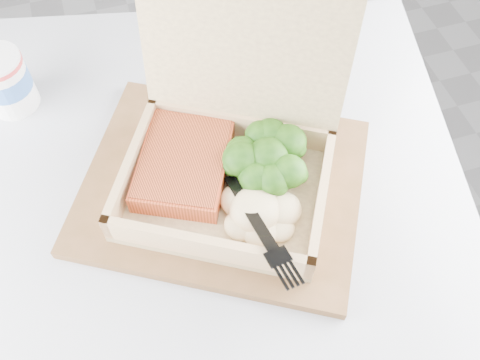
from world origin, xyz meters
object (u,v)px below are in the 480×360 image
object	(u,v)px
serving_tray	(222,186)
takeout_container	(231,144)
paper_cup	(4,80)
cafe_table	(192,265)

from	to	relation	value
serving_tray	takeout_container	distance (m)	0.07
takeout_container	paper_cup	size ratio (longest dim) A/B	3.62
serving_tray	takeout_container	size ratio (longest dim) A/B	1.09
paper_cup	cafe_table	bearing A→B (deg)	-51.96
cafe_table	paper_cup	xyz separation A→B (m)	(-0.18, 0.23, 0.23)
takeout_container	paper_cup	xyz separation A→B (m)	(-0.25, 0.21, -0.02)
serving_tray	takeout_container	world-z (taller)	takeout_container
cafe_table	serving_tray	distance (m)	0.20
cafe_table	takeout_container	world-z (taller)	takeout_container
cafe_table	paper_cup	bearing A→B (deg)	128.04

